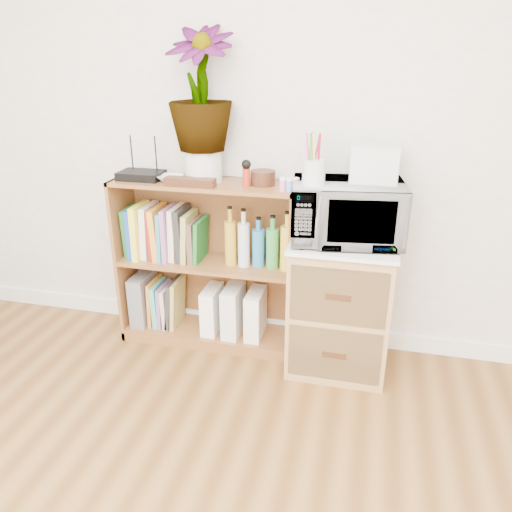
% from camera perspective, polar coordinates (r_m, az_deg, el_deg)
% --- Properties ---
extents(skirting_board, '(4.00, 0.02, 0.10)m').
position_cam_1_polar(skirting_board, '(3.04, 1.93, -7.99)').
color(skirting_board, white).
rests_on(skirting_board, ground).
extents(bookshelf, '(1.00, 0.30, 0.95)m').
position_cam_1_polar(bookshelf, '(2.81, -5.56, -1.02)').
color(bookshelf, brown).
rests_on(bookshelf, ground).
extents(wicker_unit, '(0.50, 0.45, 0.70)m').
position_cam_1_polar(wicker_unit, '(2.66, 9.57, -5.62)').
color(wicker_unit, '#9E7542').
rests_on(wicker_unit, ground).
extents(microwave, '(0.57, 0.42, 0.29)m').
position_cam_1_polar(microwave, '(2.45, 10.32, 4.97)').
color(microwave, white).
rests_on(microwave, wicker_unit).
extents(pen_cup, '(0.11, 0.11, 0.12)m').
position_cam_1_polar(pen_cup, '(2.34, 6.61, 9.50)').
color(pen_cup, silver).
rests_on(pen_cup, microwave).
extents(small_appliance, '(0.22, 0.18, 0.17)m').
position_cam_1_polar(small_appliance, '(2.45, 13.40, 10.32)').
color(small_appliance, silver).
rests_on(small_appliance, microwave).
extents(router, '(0.23, 0.16, 0.04)m').
position_cam_1_polar(router, '(2.76, -12.98, 8.99)').
color(router, black).
rests_on(router, bookshelf).
extents(white_bowl, '(0.13, 0.13, 0.03)m').
position_cam_1_polar(white_bowl, '(2.68, -9.72, 8.74)').
color(white_bowl, silver).
rests_on(white_bowl, bookshelf).
extents(plant_pot, '(0.19, 0.19, 0.16)m').
position_cam_1_polar(plant_pot, '(2.66, -6.02, 10.24)').
color(plant_pot, silver).
rests_on(plant_pot, bookshelf).
extents(potted_plant, '(0.33, 0.33, 0.59)m').
position_cam_1_polar(potted_plant, '(2.60, -6.37, 18.41)').
color(potted_plant, '#2C6F32').
rests_on(potted_plant, plant_pot).
extents(trinket_box, '(0.26, 0.07, 0.04)m').
position_cam_1_polar(trinket_box, '(2.57, -7.55, 8.38)').
color(trinket_box, '#351E0E').
rests_on(trinket_box, bookshelf).
extents(kokeshi_doll, '(0.04, 0.04, 0.09)m').
position_cam_1_polar(kokeshi_doll, '(2.54, -1.11, 8.94)').
color(kokeshi_doll, '#AF2915').
rests_on(kokeshi_doll, bookshelf).
extents(wooden_bowl, '(0.13, 0.13, 0.07)m').
position_cam_1_polar(wooden_bowl, '(2.57, 0.80, 8.92)').
color(wooden_bowl, '#341C0E').
rests_on(wooden_bowl, bookshelf).
extents(paint_jars, '(0.10, 0.04, 0.05)m').
position_cam_1_polar(paint_jars, '(2.45, 3.82, 7.94)').
color(paint_jars, '#D47594').
rests_on(paint_jars, bookshelf).
extents(file_box, '(0.09, 0.24, 0.30)m').
position_cam_1_polar(file_box, '(3.06, -12.68, -4.66)').
color(file_box, slate).
rests_on(file_box, bookshelf).
extents(magazine_holder_left, '(0.08, 0.21, 0.27)m').
position_cam_1_polar(magazine_holder_left, '(2.91, -5.02, -6.06)').
color(magazine_holder_left, white).
rests_on(magazine_holder_left, bookshelf).
extents(magazine_holder_mid, '(0.09, 0.23, 0.29)m').
position_cam_1_polar(magazine_holder_mid, '(2.87, -2.60, -6.16)').
color(magazine_holder_mid, silver).
rests_on(magazine_holder_mid, bookshelf).
extents(magazine_holder_right, '(0.09, 0.22, 0.27)m').
position_cam_1_polar(magazine_holder_right, '(2.84, -0.05, -6.60)').
color(magazine_holder_right, white).
rests_on(magazine_holder_right, bookshelf).
extents(cookbooks, '(0.44, 0.20, 0.31)m').
position_cam_1_polar(cookbooks, '(2.83, -10.46, 2.56)').
color(cookbooks, '#1B652B').
rests_on(cookbooks, bookshelf).
extents(liquor_bottles, '(0.46, 0.07, 0.32)m').
position_cam_1_polar(liquor_bottles, '(2.65, 1.30, 1.70)').
color(liquor_bottles, gold).
rests_on(liquor_bottles, bookshelf).
extents(lower_books, '(0.18, 0.19, 0.29)m').
position_cam_1_polar(lower_books, '(3.01, -10.17, -5.29)').
color(lower_books, orange).
rests_on(lower_books, bookshelf).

